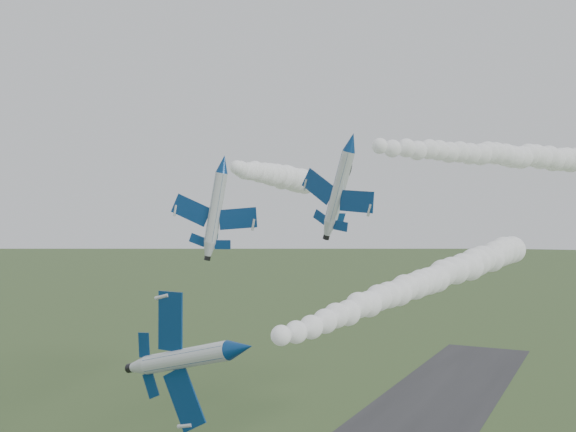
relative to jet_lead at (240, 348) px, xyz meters
name	(u,v)px	position (x,y,z in m)	size (l,w,h in m)	color
jet_lead	(240,348)	(0.00, 0.00, 0.00)	(4.62, 13.79, 11.06)	silver
smoke_trail_jet_lead	(433,278)	(5.77, 37.70, 2.80)	(4.45, 68.39, 4.45)	white
jet_pair_left	(223,164)	(-15.78, 22.33, 16.89)	(10.77, 12.78, 3.51)	silver
smoke_trail_jet_pair_left	(280,176)	(-25.02, 54.95, 17.91)	(5.01, 61.32, 5.01)	white
jet_pair_right	(351,142)	(1.14, 20.90, 18.37)	(9.67, 11.85, 3.93)	silver
smoke_trail_jet_pair_right	(517,156)	(13.25, 58.65, 19.93)	(4.44, 73.05, 4.44)	white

